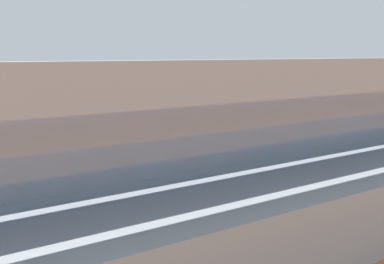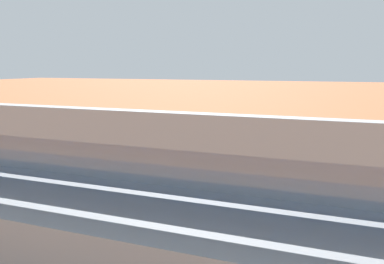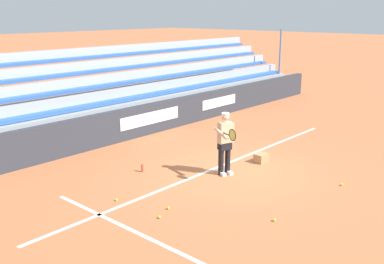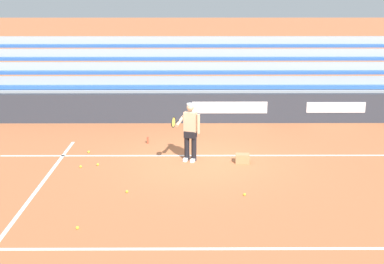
% 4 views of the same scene
% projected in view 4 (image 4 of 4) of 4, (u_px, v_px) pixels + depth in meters
% --- Properties ---
extents(ground_plane, '(160.00, 160.00, 0.00)m').
position_uv_depth(ground_plane, '(199.00, 161.00, 15.68)').
color(ground_plane, '#B7663D').
extents(court_baseline_white, '(12.00, 0.10, 0.01)m').
position_uv_depth(court_baseline_white, '(199.00, 156.00, 16.17)').
color(court_baseline_white, white).
rests_on(court_baseline_white, ground).
extents(court_sideline_white, '(0.10, 12.00, 0.01)m').
position_uv_depth(court_sideline_white, '(16.00, 217.00, 11.80)').
color(court_sideline_white, white).
rests_on(court_sideline_white, ground).
extents(court_service_line_white, '(8.22, 0.10, 0.01)m').
position_uv_depth(court_service_line_white, '(204.00, 249.00, 10.37)').
color(court_service_line_white, white).
rests_on(court_service_line_white, ground).
extents(back_wall_sponsor_board, '(24.54, 0.25, 1.10)m').
position_uv_depth(back_wall_sponsor_board, '(197.00, 108.00, 20.02)').
color(back_wall_sponsor_board, '#2D333D').
rests_on(back_wall_sponsor_board, ground).
extents(bleacher_stand, '(23.31, 3.20, 3.40)m').
position_uv_depth(bleacher_stand, '(196.00, 92.00, 22.12)').
color(bleacher_stand, '#9EA3A8').
rests_on(bleacher_stand, ground).
extents(tennis_player, '(0.81, 0.93, 1.71)m').
position_uv_depth(tennis_player, '(190.00, 131.00, 15.46)').
color(tennis_player, black).
rests_on(tennis_player, ground).
extents(ball_box_cardboard, '(0.42, 0.33, 0.26)m').
position_uv_depth(ball_box_cardboard, '(242.00, 158.00, 15.48)').
color(ball_box_cardboard, '#A87F51').
rests_on(ball_box_cardboard, ground).
extents(tennis_ball_by_box, '(0.07, 0.07, 0.07)m').
position_uv_depth(tennis_ball_by_box, '(127.00, 191.00, 13.22)').
color(tennis_ball_by_box, '#CCE533').
rests_on(tennis_ball_by_box, ground).
extents(tennis_ball_near_player, '(0.07, 0.07, 0.07)m').
position_uv_depth(tennis_ball_near_player, '(98.00, 165.00, 15.24)').
color(tennis_ball_near_player, '#CCE533').
rests_on(tennis_ball_near_player, ground).
extents(tennis_ball_far_right, '(0.07, 0.07, 0.07)m').
position_uv_depth(tennis_ball_far_right, '(89.00, 152.00, 16.43)').
color(tennis_ball_far_right, '#CCE533').
rests_on(tennis_ball_far_right, ground).
extents(tennis_ball_stray_back, '(0.07, 0.07, 0.07)m').
position_uv_depth(tennis_ball_stray_back, '(245.00, 194.00, 13.03)').
color(tennis_ball_stray_back, '#CCE533').
rests_on(tennis_ball_stray_back, ground).
extents(tennis_ball_on_baseline, '(0.07, 0.07, 0.07)m').
position_uv_depth(tennis_ball_on_baseline, '(77.00, 228.00, 11.22)').
color(tennis_ball_on_baseline, '#CCE533').
rests_on(tennis_ball_on_baseline, ground).
extents(tennis_ball_midcourt, '(0.07, 0.07, 0.07)m').
position_uv_depth(tennis_ball_midcourt, '(81.00, 167.00, 15.07)').
color(tennis_ball_midcourt, '#CCE533').
rests_on(tennis_ball_midcourt, ground).
extents(water_bottle, '(0.07, 0.07, 0.22)m').
position_uv_depth(water_bottle, '(148.00, 140.00, 17.41)').
color(water_bottle, '#EA4C33').
rests_on(water_bottle, ground).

